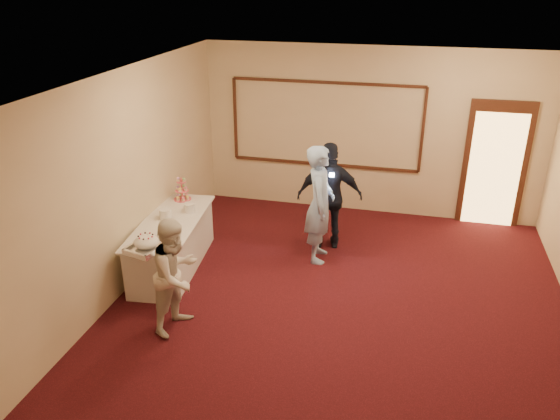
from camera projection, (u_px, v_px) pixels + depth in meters
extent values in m
plane|color=black|center=(337.00, 314.00, 7.17)|extent=(7.00, 7.00, 0.00)
cube|color=beige|center=(370.00, 132.00, 9.66)|extent=(6.00, 0.04, 3.00)
cube|color=beige|center=(117.00, 188.00, 7.22)|extent=(0.04, 7.00, 3.00)
cube|color=white|center=(349.00, 85.00, 5.95)|extent=(6.00, 7.00, 0.04)
cube|color=black|center=(324.00, 164.00, 10.08)|extent=(3.40, 0.04, 0.05)
cube|color=black|center=(327.00, 82.00, 9.47)|extent=(3.40, 0.04, 0.05)
cube|color=black|center=(235.00, 119.00, 10.15)|extent=(0.05, 0.04, 1.50)
cube|color=black|center=(423.00, 131.00, 9.40)|extent=(0.05, 0.04, 1.50)
cube|color=black|center=(495.00, 164.00, 9.32)|extent=(1.05, 0.06, 2.20)
cube|color=#FFBF66|center=(494.00, 170.00, 9.33)|extent=(0.85, 0.02, 2.00)
cube|color=silver|center=(172.00, 245.00, 8.15)|extent=(0.93, 2.05, 0.74)
cube|color=silver|center=(170.00, 222.00, 8.00)|extent=(1.03, 2.17, 0.03)
cube|color=silver|center=(147.00, 248.00, 7.17)|extent=(0.50, 0.58, 0.04)
ellipsoid|color=silver|center=(146.00, 242.00, 7.13)|extent=(0.33, 0.33, 0.15)
cube|color=silver|center=(160.00, 242.00, 7.28)|extent=(0.10, 0.35, 0.01)
cylinder|color=#DC5362|center=(182.00, 189.00, 8.67)|extent=(0.02, 0.02, 0.37)
cylinder|color=#DC5362|center=(183.00, 199.00, 8.74)|extent=(0.28, 0.28, 0.01)
cylinder|color=#DC5362|center=(182.00, 191.00, 8.68)|extent=(0.21, 0.21, 0.01)
cylinder|color=#DC5362|center=(181.00, 182.00, 8.62)|extent=(0.15, 0.15, 0.01)
cylinder|color=white|center=(166.00, 214.00, 8.04)|extent=(0.18, 0.18, 0.15)
cylinder|color=white|center=(165.00, 209.00, 8.01)|extent=(0.19, 0.19, 0.01)
cylinder|color=white|center=(190.00, 208.00, 8.27)|extent=(0.16, 0.16, 0.14)
cylinder|color=white|center=(189.00, 204.00, 8.24)|extent=(0.17, 0.17, 0.01)
cylinder|color=white|center=(169.00, 229.00, 7.74)|extent=(0.26, 0.26, 0.01)
cylinder|color=#915B25|center=(169.00, 227.00, 7.73)|extent=(0.23, 0.23, 0.04)
imported|color=#90B2E2|center=(320.00, 204.00, 8.20)|extent=(0.50, 0.70, 1.83)
imported|color=silver|center=(176.00, 275.00, 6.65)|extent=(0.73, 0.85, 1.48)
imported|color=black|center=(330.00, 196.00, 8.60)|extent=(1.08, 0.59, 1.75)
cube|color=white|center=(332.00, 175.00, 8.19)|extent=(0.07, 0.04, 0.05)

